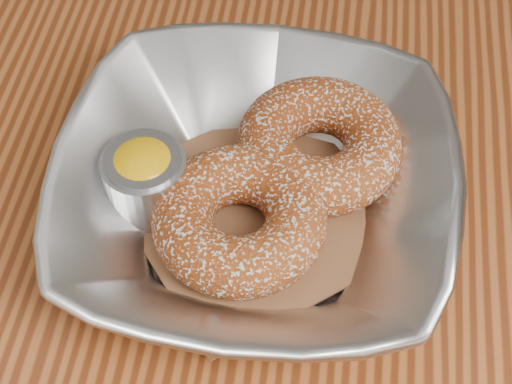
# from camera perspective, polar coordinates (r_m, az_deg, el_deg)

# --- Properties ---
(table) EXTENTS (1.20, 0.80, 0.75)m
(table) POSITION_cam_1_polar(r_m,az_deg,el_deg) (0.57, -10.50, -9.94)
(table) COLOR brown
(table) RESTS_ON ground_plane
(serving_bowl) EXTENTS (0.24, 0.24, 0.06)m
(serving_bowl) POSITION_cam_1_polar(r_m,az_deg,el_deg) (0.47, -0.00, -0.05)
(serving_bowl) COLOR #B8BABF
(serving_bowl) RESTS_ON table
(parchment) EXTENTS (0.20, 0.20, 0.00)m
(parchment) POSITION_cam_1_polar(r_m,az_deg,el_deg) (0.49, 0.00, -1.48)
(parchment) COLOR brown
(parchment) RESTS_ON table
(donut_back) EXTENTS (0.14, 0.14, 0.04)m
(donut_back) POSITION_cam_1_polar(r_m,az_deg,el_deg) (0.50, 4.63, 3.49)
(donut_back) COLOR #913C13
(donut_back) RESTS_ON parchment
(donut_front) EXTENTS (0.13, 0.13, 0.04)m
(donut_front) POSITION_cam_1_polar(r_m,az_deg,el_deg) (0.46, -1.21, -1.97)
(donut_front) COLOR #913C13
(donut_front) RESTS_ON parchment
(ramekin) EXTENTS (0.05, 0.05, 0.05)m
(ramekin) POSITION_cam_1_polar(r_m,az_deg,el_deg) (0.48, -8.04, 1.07)
(ramekin) COLOR #B8BABF
(ramekin) RESTS_ON table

